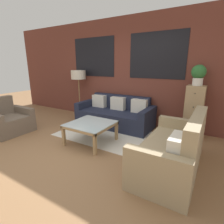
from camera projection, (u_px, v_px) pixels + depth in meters
The scene contains 10 objects.
ground_plane at pixel (59, 155), 3.19m from camera, with size 16.00×16.00×0.00m, color #8E6642.
wall_back_brick at pixel (123, 71), 4.83m from camera, with size 8.40×0.09×2.80m.
rug at pixel (105, 134), 4.14m from camera, with size 2.14×1.41×0.00m.
couch_dark at pixel (115, 115), 4.70m from camera, with size 2.02×0.88×0.78m.
settee_vintage at pixel (173, 152), 2.65m from camera, with size 0.80×1.64×0.92m.
armchair_corner at pixel (8, 121), 4.19m from camera, with size 0.80×0.87×0.84m.
coffee_table at pixel (91, 126), 3.61m from camera, with size 0.86×0.86×0.43m.
floor_lamp at pixel (78, 77), 5.24m from camera, with size 0.43×0.43×1.43m.
drawer_cabinet at pixel (194, 112), 3.87m from camera, with size 0.37×0.38×1.16m.
potted_plant at pixel (198, 74), 3.65m from camera, with size 0.30×0.30×0.43m.
Camera 1 is at (2.31, -1.96, 1.59)m, focal length 28.00 mm.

